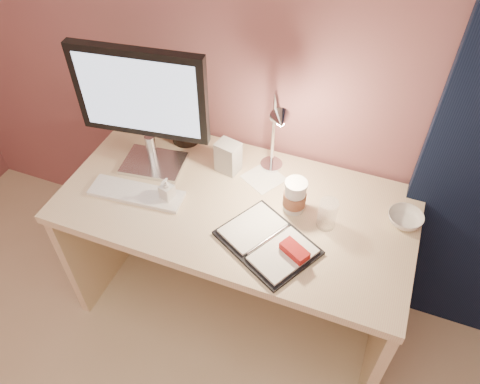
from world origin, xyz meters
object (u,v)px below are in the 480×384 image
(keyboard, at_px, (137,193))
(clear_cup, at_px, (327,214))
(monitor, at_px, (142,101))
(planner, at_px, (270,243))
(desk_lamp, at_px, (256,130))
(desk, at_px, (243,226))
(coffee_cup, at_px, (295,197))
(lotion_bottle, at_px, (167,190))
(product_box, at_px, (228,157))
(dark_jar, at_px, (185,124))
(bowl, at_px, (405,219))

(keyboard, distance_m, clear_cup, 0.76)
(monitor, xyz_separation_m, clear_cup, (0.77, -0.06, -0.27))
(monitor, height_order, planner, monitor)
(clear_cup, distance_m, desk_lamp, 0.41)
(desk, xyz_separation_m, monitor, (-0.41, 0.00, 0.56))
(coffee_cup, relative_size, desk_lamp, 0.36)
(keyboard, bearing_deg, monitor, 91.00)
(lotion_bottle, height_order, product_box, product_box)
(clear_cup, distance_m, dark_jar, 0.76)
(monitor, bearing_deg, desk, -7.93)
(desk, bearing_deg, monitor, 179.82)
(planner, bearing_deg, coffee_cup, 110.20)
(clear_cup, xyz_separation_m, lotion_bottle, (-0.62, -0.10, -0.01))
(desk, xyz_separation_m, coffee_cup, (0.22, -0.02, 0.29))
(desk, distance_m, bowl, 0.68)
(lotion_bottle, distance_m, desk_lamp, 0.42)
(monitor, relative_size, lotion_bottle, 5.05)
(desk, xyz_separation_m, clear_cup, (0.36, -0.06, 0.29))
(lotion_bottle, height_order, dark_jar, dark_jar)
(clear_cup, bearing_deg, dark_jar, 159.35)
(keyboard, height_order, lotion_bottle, lotion_bottle)
(desk, distance_m, lotion_bottle, 0.41)
(dark_jar, bearing_deg, desk_lamp, -18.06)
(product_box, xyz_separation_m, desk_lamp, (0.12, -0.01, 0.18))
(bowl, height_order, desk_lamp, desk_lamp)
(clear_cup, distance_m, product_box, 0.48)
(keyboard, height_order, coffee_cup, coffee_cup)
(coffee_cup, bearing_deg, keyboard, -165.76)
(bowl, bearing_deg, planner, -147.03)
(keyboard, relative_size, desk_lamp, 0.96)
(bowl, bearing_deg, desk_lamp, 177.67)
(coffee_cup, distance_m, dark_jar, 0.62)
(dark_jar, relative_size, product_box, 1.26)
(desk_lamp, bearing_deg, desk, -127.72)
(keyboard, xyz_separation_m, planner, (0.58, -0.05, 0.01))
(planner, xyz_separation_m, coffee_cup, (0.03, 0.20, 0.05))
(clear_cup, height_order, bowl, clear_cup)
(bowl, bearing_deg, coffee_cup, -168.50)
(keyboard, distance_m, coffee_cup, 0.63)
(clear_cup, bearing_deg, bowl, 23.58)
(desk, height_order, keyboard, keyboard)
(keyboard, xyz_separation_m, desk_lamp, (0.41, 0.26, 0.24))
(planner, bearing_deg, desk_lamp, 147.00)
(coffee_cup, xyz_separation_m, bowl, (0.41, 0.08, -0.05))
(desk, bearing_deg, clear_cup, -9.62)
(coffee_cup, relative_size, dark_jar, 0.81)
(monitor, xyz_separation_m, desk_lamp, (0.43, 0.08, -0.08))
(coffee_cup, xyz_separation_m, dark_jar, (-0.57, 0.23, 0.02))
(coffee_cup, bearing_deg, product_box, 160.09)
(monitor, distance_m, desk_lamp, 0.45)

